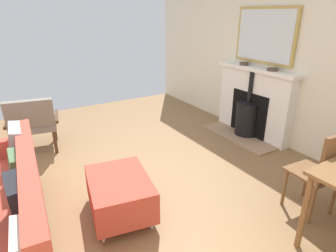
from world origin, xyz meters
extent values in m
cube|color=olive|center=(0.00, 0.00, 0.00)|extent=(5.88, 6.10, 0.01)
cube|color=silver|center=(-2.94, 0.00, 1.37)|extent=(0.12, 6.10, 2.75)
cube|color=#9E7A5B|center=(-2.49, -0.15, 0.01)|extent=(0.41, 1.30, 0.03)
cube|color=white|center=(-2.79, -0.15, 0.53)|extent=(0.18, 1.36, 1.05)
cube|color=black|center=(-2.72, -0.15, 0.37)|extent=(0.06, 0.72, 0.69)
cylinder|color=black|center=(-2.68, -0.15, 0.29)|extent=(0.36, 0.36, 0.51)
cylinder|color=black|center=(-2.68, -0.15, 0.55)|extent=(0.38, 0.38, 0.02)
cylinder|color=black|center=(-2.68, -0.15, 0.81)|extent=(0.07, 0.07, 0.49)
cube|color=white|center=(-2.76, -0.15, 1.08)|extent=(0.23, 1.44, 0.05)
cube|color=tan|center=(-2.86, -0.15, 1.56)|extent=(0.04, 1.07, 0.80)
cube|color=silver|center=(-2.84, -0.15, 1.56)|extent=(0.01, 0.99, 0.72)
cylinder|color=#47382D|center=(-2.76, -0.42, 1.12)|extent=(0.13, 0.13, 0.04)
torus|color=#47382D|center=(-2.76, -0.42, 1.14)|extent=(0.14, 0.14, 0.01)
cylinder|color=#47382D|center=(-2.76, 0.14, 1.12)|extent=(0.15, 0.15, 0.04)
torus|color=#47382D|center=(-2.76, 0.14, 1.13)|extent=(0.15, 0.15, 0.01)
cylinder|color=#B2B2B7|center=(0.53, -0.34, 0.05)|extent=(0.04, 0.04, 0.10)
cube|color=#B74233|center=(0.55, 0.51, 0.60)|extent=(0.27, 2.02, 0.37)
cube|color=#99999E|center=(0.60, -0.25, 0.60)|extent=(0.19, 0.42, 0.42)
cube|color=#4C6B47|center=(0.64, 0.23, 0.56)|extent=(0.14, 0.32, 0.33)
cube|color=black|center=(0.67, 0.77, 0.58)|extent=(0.13, 0.37, 0.37)
cylinder|color=#B2B2B7|center=(-0.01, 0.27, 0.04)|extent=(0.04, 0.04, 0.09)
cylinder|color=#B2B2B7|center=(0.10, 0.86, 0.04)|extent=(0.04, 0.04, 0.09)
cylinder|color=#B2B2B7|center=(-0.45, 0.35, 0.04)|extent=(0.04, 0.04, 0.09)
cylinder|color=#B2B2B7|center=(-0.34, 0.94, 0.04)|extent=(0.04, 0.04, 0.09)
cube|color=#B74233|center=(-0.17, 0.61, 0.25)|extent=(0.68, 0.84, 0.32)
cube|color=#4C3321|center=(0.02, -1.59, 0.18)|extent=(0.05, 0.05, 0.36)
cube|color=#4C3321|center=(0.52, -1.68, 0.18)|extent=(0.05, 0.05, 0.36)
cube|color=#4C3321|center=(0.10, -1.12, 0.18)|extent=(0.05, 0.05, 0.36)
cube|color=#4C3321|center=(0.60, -1.21, 0.18)|extent=(0.05, 0.05, 0.36)
cube|color=slate|center=(0.31, -1.40, 0.38)|extent=(0.69, 0.66, 0.08)
cube|color=slate|center=(0.35, -1.15, 0.62)|extent=(0.61, 0.24, 0.41)
cube|color=#4C3321|center=(-0.01, -1.34, 0.47)|extent=(0.13, 0.53, 0.04)
cube|color=#4C3321|center=(0.62, -1.46, 0.47)|extent=(0.13, 0.53, 0.04)
cylinder|color=brown|center=(-1.30, 1.79, 0.35)|extent=(0.05, 0.05, 0.71)
cylinder|color=brown|center=(-1.99, 1.37, 0.21)|extent=(0.03, 0.03, 0.42)
cylinder|color=brown|center=(-1.67, 1.35, 0.21)|extent=(0.03, 0.03, 0.42)
cylinder|color=brown|center=(-1.96, 1.69, 0.21)|extent=(0.03, 0.03, 0.42)
cylinder|color=brown|center=(-1.64, 1.67, 0.21)|extent=(0.03, 0.03, 0.42)
cube|color=brown|center=(-1.81, 1.52, 0.43)|extent=(0.43, 0.43, 0.02)
cube|color=brown|center=(-1.80, 1.69, 0.67)|extent=(0.36, 0.06, 0.45)
camera|label=1|loc=(0.62, 2.80, 1.87)|focal=30.11mm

